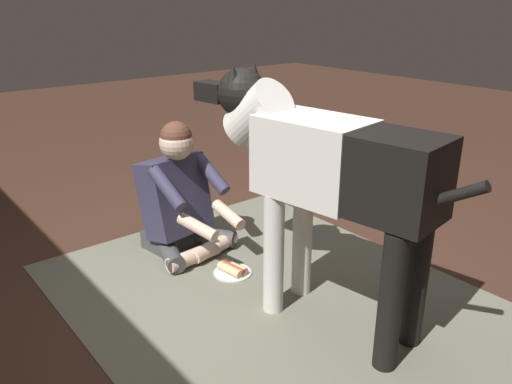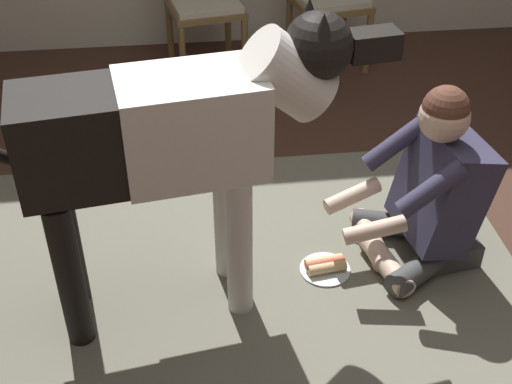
% 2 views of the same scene
% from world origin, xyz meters
% --- Properties ---
extents(ground_plane, '(15.32, 15.32, 0.00)m').
position_xyz_m(ground_plane, '(0.00, 0.00, 0.00)').
color(ground_plane, '#3F271D').
extents(area_rug, '(2.47, 1.94, 0.01)m').
position_xyz_m(area_rug, '(-0.29, -0.04, 0.00)').
color(area_rug, '#696859').
rests_on(area_rug, ground).
extents(person_sitting_on_floor, '(0.70, 0.57, 0.85)m').
position_xyz_m(person_sitting_on_floor, '(0.53, 0.04, 0.35)').
color(person_sitting_on_floor, '#3F4040').
rests_on(person_sitting_on_floor, ground).
extents(large_dog, '(1.57, 0.45, 1.24)m').
position_xyz_m(large_dog, '(-0.54, -0.11, 0.80)').
color(large_dog, silver).
rests_on(large_dog, ground).
extents(hot_dog_on_plate, '(0.23, 0.23, 0.06)m').
position_xyz_m(hot_dog_on_plate, '(0.08, -0.02, 0.03)').
color(hot_dog_on_plate, silver).
rests_on(hot_dog_on_plate, ground).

